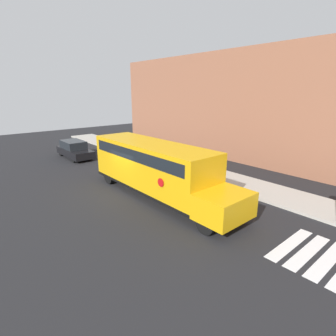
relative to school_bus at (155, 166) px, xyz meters
The scene contains 5 objects.
ground_plane 2.64m from the school_bus, 146.12° to the right, with size 60.00×60.00×0.00m, color black.
sidewalk_strip 5.90m from the school_bus, 106.60° to the left, with size 44.00×3.00×0.15m.
building_backdrop 12.36m from the school_bus, 97.72° to the left, with size 32.00×4.00×9.31m.
school_bus is the anchor object (origin of this frame).
parked_car 12.22m from the school_bus, behind, with size 4.79×1.79×1.56m.
Camera 1 is at (13.19, -7.84, 5.98)m, focal length 28.00 mm.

